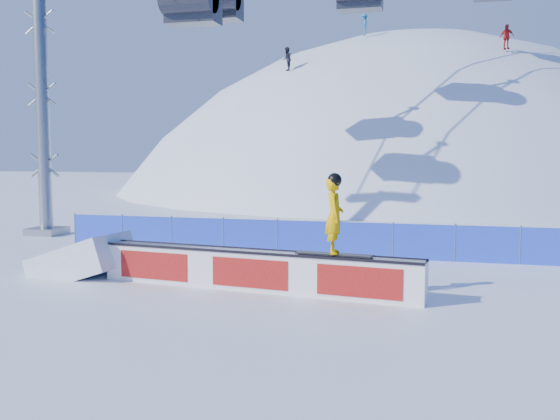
# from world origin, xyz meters

# --- Properties ---
(ground) EXTENTS (160.00, 160.00, 0.00)m
(ground) POSITION_xyz_m (0.00, 0.00, 0.00)
(ground) COLOR white
(ground) RESTS_ON ground
(snow_hill) EXTENTS (64.00, 64.00, 64.00)m
(snow_hill) POSITION_xyz_m (0.00, 42.00, -18.00)
(snow_hill) COLOR white
(snow_hill) RESTS_ON ground
(safety_fence) EXTENTS (22.05, 0.05, 1.30)m
(safety_fence) POSITION_xyz_m (0.00, 4.50, 0.60)
(safety_fence) COLOR blue
(safety_fence) RESTS_ON ground
(rail_box) EXTENTS (8.83, 1.72, 1.06)m
(rail_box) POSITION_xyz_m (-2.15, -1.16, 0.52)
(rail_box) COLOR white
(rail_box) RESTS_ON ground
(snow_ramp) EXTENTS (3.02, 2.10, 1.76)m
(snow_ramp) POSITION_xyz_m (-7.62, -0.46, 0.00)
(snow_ramp) COLOR white
(snow_ramp) RESTS_ON ground
(snowboarder) EXTENTS (1.96, 0.76, 2.02)m
(snowboarder) POSITION_xyz_m (-0.00, -1.43, 2.05)
(snowboarder) COLOR black
(snowboarder) RESTS_ON rail_box
(distant_skiers) EXTENTS (20.49, 6.78, 5.26)m
(distant_skiers) POSITION_xyz_m (0.39, 30.15, 11.42)
(distant_skiers) COLOR black
(distant_skiers) RESTS_ON ground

